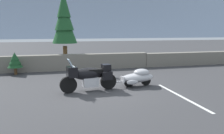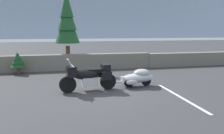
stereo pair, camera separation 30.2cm
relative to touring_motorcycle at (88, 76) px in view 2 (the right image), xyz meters
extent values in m
plane|color=#38383A|center=(0.48, -0.04, -0.62)|extent=(80.00, 80.00, 0.00)
cube|color=slate|center=(0.48, 5.07, -0.15)|extent=(8.00, 0.58, 0.95)
cube|color=slate|center=(8.48, 5.03, -0.18)|extent=(8.00, 0.59, 0.89)
cube|color=#8C9EB7|center=(0.48, 95.04, 7.38)|extent=(240.00, 80.00, 16.00)
cylinder|color=black|center=(-0.81, -0.10, -0.29)|extent=(0.67, 0.22, 0.66)
cylinder|color=black|center=(0.82, 0.10, -0.29)|extent=(0.67, 0.22, 0.66)
cube|color=silver|center=(0.06, 0.01, -0.24)|extent=(0.65, 0.51, 0.36)
ellipsoid|color=black|center=(-0.04, -0.01, 0.09)|extent=(1.25, 0.59, 0.48)
cube|color=black|center=(-0.66, -0.08, 0.21)|extent=(0.42, 0.56, 0.40)
cube|color=#9EB7C6|center=(-0.71, -0.09, 0.54)|extent=(0.24, 0.46, 0.34)
cube|color=black|center=(0.25, 0.03, 0.19)|extent=(0.60, 0.43, 0.16)
cube|color=black|center=(0.73, 0.09, 0.29)|extent=(0.37, 0.44, 0.28)
cube|color=black|center=(0.71, -0.21, 0.01)|extent=(0.42, 0.21, 0.32)
cube|color=black|center=(0.64, 0.38, 0.01)|extent=(0.42, 0.21, 0.32)
cylinder|color=silver|center=(-0.61, -0.08, 0.44)|extent=(0.13, 0.70, 0.04)
cylinder|color=silver|center=(-0.76, -0.10, -0.04)|extent=(0.26, 0.10, 0.54)
cylinder|color=black|center=(1.76, 0.22, -0.40)|extent=(0.45, 0.15, 0.44)
cylinder|color=black|center=(2.58, 0.32, -0.40)|extent=(0.45, 0.15, 0.44)
ellipsoid|color=#B2B2B7|center=(2.17, 0.27, -0.24)|extent=(1.57, 0.86, 0.40)
ellipsoid|color=#B2B2B7|center=(2.35, 0.30, -0.02)|extent=(0.78, 0.65, 0.32)
cube|color=silver|center=(1.47, 0.18, -0.26)|extent=(0.10, 0.32, 0.24)
ellipsoid|color=#B2B2B7|center=(1.80, -0.10, -0.34)|extent=(0.53, 0.20, 0.20)
ellipsoid|color=#B2B2B7|center=(1.72, 0.54, -0.34)|extent=(0.53, 0.20, 0.20)
cylinder|color=silver|center=(1.08, 0.14, -0.35)|extent=(0.70, 0.14, 0.05)
cylinder|color=brown|center=(-0.67, 5.94, 0.08)|extent=(0.27, 0.27, 1.41)
cone|color=#1E5128|center=(-0.67, 5.94, 2.09)|extent=(1.57, 1.57, 2.23)
cone|color=#1E5128|center=(-0.67, 5.94, 2.76)|extent=(1.22, 1.22, 1.95)
cone|color=#1E5128|center=(-0.67, 5.94, 3.43)|extent=(0.86, 0.86, 1.67)
cylinder|color=brown|center=(-3.43, 4.33, -0.45)|extent=(0.16, 0.16, 0.35)
cone|color=#194723|center=(-3.43, 4.33, 0.06)|extent=(0.81, 0.81, 0.56)
cone|color=#194723|center=(-3.43, 4.33, 0.22)|extent=(0.63, 0.63, 0.49)
cone|color=#194723|center=(-3.43, 4.33, 0.39)|extent=(0.45, 0.45, 0.42)
cube|color=silver|center=(3.20, -1.54, -0.62)|extent=(0.12, 3.60, 0.01)
camera|label=1|loc=(-1.20, -8.60, 1.80)|focal=35.60mm
camera|label=2|loc=(-0.90, -8.67, 1.80)|focal=35.60mm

